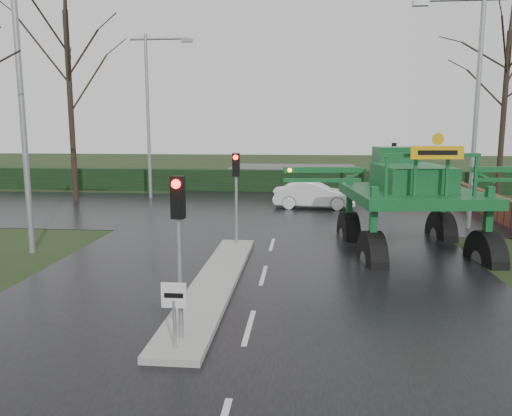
# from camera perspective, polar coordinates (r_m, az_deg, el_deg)

# --- Properties ---
(ground) EXTENTS (140.00, 140.00, 0.00)m
(ground) POSITION_cam_1_polar(r_m,az_deg,el_deg) (11.54, -0.80, -13.56)
(ground) COLOR black
(ground) RESTS_ON ground
(road_main) EXTENTS (14.00, 80.00, 0.02)m
(road_main) POSITION_cam_1_polar(r_m,az_deg,el_deg) (21.09, 2.19, -2.97)
(road_main) COLOR black
(road_main) RESTS_ON ground
(road_cross) EXTENTS (80.00, 12.00, 0.02)m
(road_cross) POSITION_cam_1_polar(r_m,az_deg,el_deg) (26.97, 2.94, -0.27)
(road_cross) COLOR black
(road_cross) RESTS_ON ground
(median_island) EXTENTS (1.20, 10.00, 0.16)m
(median_island) POSITION_cam_1_polar(r_m,az_deg,el_deg) (14.48, -4.65, -8.42)
(median_island) COLOR gray
(median_island) RESTS_ON ground
(hedge_row) EXTENTS (44.00, 0.90, 1.50)m
(hedge_row) POSITION_cam_1_polar(r_m,az_deg,el_deg) (34.79, 3.56, 3.12)
(hedge_row) COLOR black
(hedge_row) RESTS_ON ground
(brick_wall) EXTENTS (0.40, 20.00, 1.20)m
(brick_wall) POSITION_cam_1_polar(r_m,az_deg,el_deg) (28.42, 24.61, 0.59)
(brick_wall) COLOR #592D1E
(brick_wall) RESTS_ON ground
(keep_left_sign) EXTENTS (0.50, 0.07, 1.35)m
(keep_left_sign) POSITION_cam_1_polar(r_m,az_deg,el_deg) (10.01, -9.34, -10.85)
(keep_left_sign) COLOR gray
(keep_left_sign) RESTS_ON ground
(traffic_signal_near) EXTENTS (0.26, 0.33, 3.52)m
(traffic_signal_near) POSITION_cam_1_polar(r_m,az_deg,el_deg) (10.06, -8.86, -1.67)
(traffic_signal_near) COLOR gray
(traffic_signal_near) RESTS_ON ground
(traffic_signal_mid) EXTENTS (0.26, 0.33, 3.52)m
(traffic_signal_mid) POSITION_cam_1_polar(r_m,az_deg,el_deg) (18.33, -2.28, 3.36)
(traffic_signal_mid) COLOR gray
(traffic_signal_mid) RESTS_ON ground
(traffic_signal_far) EXTENTS (0.26, 0.33, 3.52)m
(traffic_signal_far) POSITION_cam_1_polar(r_m,az_deg,el_deg) (31.10, 15.44, 5.47)
(traffic_signal_far) COLOR gray
(traffic_signal_far) RESTS_ON ground
(street_light_left_near) EXTENTS (3.85, 0.30, 10.00)m
(street_light_left_near) POSITION_cam_1_polar(r_m,az_deg,el_deg) (19.10, -24.56, 13.00)
(street_light_left_near) COLOR gray
(street_light_left_near) RESTS_ON ground
(street_light_right) EXTENTS (3.85, 0.30, 10.00)m
(street_light_right) POSITION_cam_1_polar(r_m,az_deg,el_deg) (23.68, 23.30, 12.20)
(street_light_right) COLOR gray
(street_light_right) RESTS_ON ground
(street_light_left_far) EXTENTS (3.85, 0.30, 10.00)m
(street_light_left_far) POSITION_cam_1_polar(r_m,az_deg,el_deg) (32.01, -11.76, 11.80)
(street_light_left_far) COLOR gray
(street_light_left_far) RESTS_ON ground
(tree_left_far) EXTENTS (7.70, 7.70, 13.26)m
(tree_left_far) POSITION_cam_1_polar(r_m,az_deg,el_deg) (31.79, -20.58, 13.53)
(tree_left_far) COLOR black
(tree_left_far) RESTS_ON ground
(tree_right_far) EXTENTS (7.00, 7.00, 12.05)m
(tree_right_far) POSITION_cam_1_polar(r_m,az_deg,el_deg) (33.77, 26.60, 11.75)
(tree_right_far) COLOR black
(tree_right_far) RESTS_ON ground
(crop_sprayer) EXTENTS (9.51, 6.43, 5.34)m
(crop_sprayer) POSITION_cam_1_polar(r_m,az_deg,el_deg) (16.95, 13.19, 2.42)
(crop_sprayer) COLOR black
(crop_sprayer) RESTS_ON ground
(white_sedan) EXTENTS (4.50, 1.70, 1.47)m
(white_sedan) POSITION_cam_1_polar(r_m,az_deg,el_deg) (27.88, 6.60, -0.02)
(white_sedan) COLOR white
(white_sedan) RESTS_ON ground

